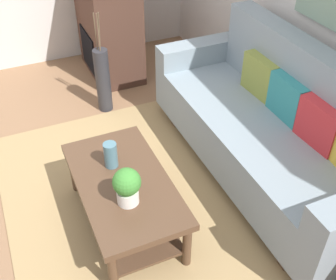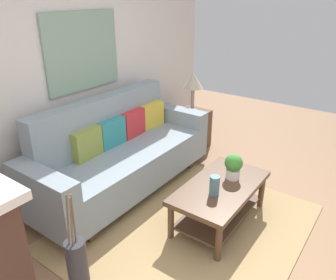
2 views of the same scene
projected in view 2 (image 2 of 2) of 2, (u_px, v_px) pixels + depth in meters
ground_plane at (232, 248)px, 3.04m from camera, size 9.03×9.03×0.00m
wall_back at (68, 72)px, 3.59m from camera, size 5.03×0.10×2.70m
area_rug at (187, 226)px, 3.30m from camera, size 2.31×2.07×0.01m
couch at (121, 155)px, 3.81m from camera, size 2.33×0.84×1.08m
throw_pillow_olive at (87, 144)px, 3.50m from camera, size 0.37×0.14×0.32m
throw_pillow_teal at (111, 133)px, 3.77m from camera, size 0.36×0.12×0.32m
throw_pillow_crimson at (133, 123)px, 4.04m from camera, size 0.37×0.14×0.32m
throw_pillow_mustard at (151, 115)px, 4.32m from camera, size 0.37×0.16×0.32m
coffee_table at (220, 195)px, 3.26m from camera, size 1.10×0.60×0.43m
tabletop_vase at (214, 185)px, 3.03m from camera, size 0.09×0.09×0.19m
potted_plant_tabletop at (233, 166)px, 3.29m from camera, size 0.18×0.18×0.26m
side_table at (192, 129)px, 4.92m from camera, size 0.44×0.44×0.56m
table_lamp at (193, 82)px, 4.63m from camera, size 0.28×0.28×0.57m
floor_vase at (80, 279)px, 2.30m from camera, size 0.14×0.14×0.65m
floor_vase_branch_a at (73, 218)px, 2.11m from camera, size 0.02×0.01×0.36m
floor_vase_branch_b at (68, 220)px, 2.10m from camera, size 0.05×0.02×0.36m
floor_vase_branch_c at (71, 222)px, 2.08m from camera, size 0.04×0.02×0.36m
framed_painting at (83, 51)px, 3.59m from camera, size 0.99×0.03×0.83m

